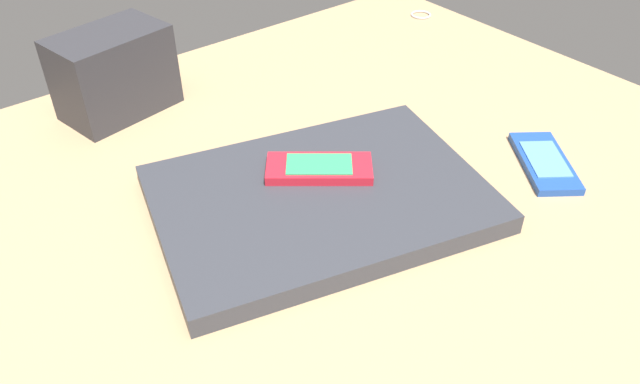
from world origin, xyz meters
The scene contains 6 objects.
desk_surface centered at (0.00, 0.00, 1.50)cm, with size 120.00×80.00×3.00cm, color tan.
laptop_closed centered at (7.81, -2.53, 4.13)cm, with size 34.03×23.96×2.26cm, color #33353D.
cell_phone_on_laptop centered at (9.72, 0.49, 5.81)cm, with size 12.03×11.01×1.16cm.
cell_phone_on_desk centered at (32.94, -12.88, 3.48)cm, with size 11.07×12.45×1.03cm.
key_ring centered at (54.17, 27.48, 3.18)cm, with size 3.50×3.50×0.36cm, color silver.
desk_organizer centered at (-0.24, 29.82, 8.39)cm, with size 13.95×8.58×10.77cm, color #2D2D33.
Camera 1 is at (-24.33, -42.78, 45.12)cm, focal length 34.95 mm.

